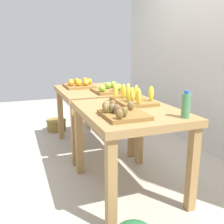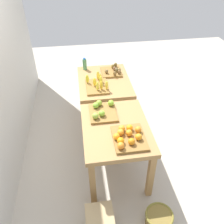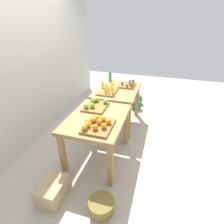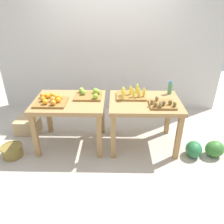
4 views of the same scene
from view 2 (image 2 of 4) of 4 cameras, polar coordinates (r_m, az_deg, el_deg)
ground_plane at (r=3.78m, az=-0.59°, el=-6.77°), size 8.00×8.00×0.00m
display_table_left at (r=2.93m, az=0.90°, el=-5.17°), size 1.04×0.80×0.77m
display_table_right at (r=3.82m, az=-1.87°, el=6.15°), size 1.04×0.80×0.77m
orange_bin at (r=2.67m, az=3.86°, el=-5.91°), size 0.44×0.37×0.11m
apple_bin at (r=3.04m, az=-2.40°, el=0.24°), size 0.40×0.34×0.11m
banana_crate at (r=3.56m, az=-3.52°, el=6.54°), size 0.44×0.32×0.17m
kiwi_bin at (r=3.95m, az=0.08°, el=9.73°), size 0.37×0.32×0.10m
water_bottle at (r=4.06m, az=-6.56°, el=11.31°), size 0.07×0.07×0.21m
watermelon_pile at (r=4.89m, az=0.27°, el=6.46°), size 0.64×0.34×0.24m
wicker_basket at (r=2.94m, az=11.14°, el=-23.75°), size 0.31×0.31×0.18m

